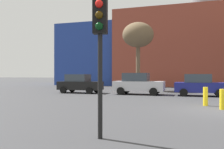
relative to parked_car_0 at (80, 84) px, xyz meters
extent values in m
plane|color=#38383A|center=(10.53, -7.65, -0.82)|extent=(200.00, 200.00, 0.00)
cube|color=brown|center=(11.31, 19.02, 4.52)|extent=(24.81, 12.65, 10.68)
cube|color=navy|center=(-5.85, 19.02, 3.87)|extent=(9.50, 11.38, 9.39)
cylinder|color=slate|center=(11.31, 19.02, 10.86)|extent=(4.00, 4.00, 2.00)
cube|color=black|center=(0.06, 0.00, -0.17)|extent=(3.81, 1.63, 0.73)
cube|color=#333D47|center=(-0.17, 0.00, 0.51)|extent=(1.90, 1.45, 0.63)
cylinder|color=black|center=(1.29, 0.84, -0.53)|extent=(0.58, 0.20, 0.58)
cylinder|color=black|center=(1.29, -0.84, -0.53)|extent=(0.58, 0.20, 0.58)
cylinder|color=black|center=(-1.16, 0.84, -0.53)|extent=(0.58, 0.20, 0.58)
cylinder|color=black|center=(-1.16, -0.84, -0.53)|extent=(0.58, 0.20, 0.58)
cube|color=silver|center=(5.31, 0.00, -0.13)|extent=(4.05, 1.74, 0.77)
cube|color=#333D47|center=(5.07, 0.00, 0.60)|extent=(2.03, 1.54, 0.68)
cylinder|color=black|center=(6.62, 0.89, -0.51)|extent=(0.62, 0.21, 0.62)
cylinder|color=black|center=(6.62, -0.89, -0.51)|extent=(0.62, 0.21, 0.62)
cylinder|color=black|center=(4.01, 0.89, -0.51)|extent=(0.62, 0.21, 0.62)
cylinder|color=black|center=(4.01, -0.89, -0.51)|extent=(0.62, 0.21, 0.62)
cube|color=navy|center=(10.08, 0.00, -0.16)|extent=(3.84, 1.65, 0.73)
cube|color=#333D47|center=(9.85, 0.00, 0.52)|extent=(1.92, 1.46, 0.64)
cylinder|color=black|center=(11.32, 0.84, -0.53)|extent=(0.59, 0.20, 0.59)
cylinder|color=black|center=(11.32, -0.84, -0.53)|extent=(0.59, 0.20, 0.59)
cylinder|color=black|center=(8.85, 0.84, -0.53)|extent=(0.59, 0.20, 0.59)
cylinder|color=black|center=(8.85, -0.84, -0.53)|extent=(0.59, 0.20, 0.59)
cylinder|color=black|center=(7.17, -13.94, 0.51)|extent=(0.12, 0.12, 2.67)
cube|color=black|center=(7.17, -13.94, 2.29)|extent=(0.40, 0.30, 0.90)
sphere|color=red|center=(7.19, -14.08, 2.57)|extent=(0.20, 0.20, 0.20)
sphere|color=#3C2905|center=(7.19, -14.08, 2.29)|extent=(0.20, 0.20, 0.20)
sphere|color=black|center=(7.19, -14.08, 2.01)|extent=(0.20, 0.20, 0.20)
cylinder|color=brown|center=(4.19, 5.00, 1.58)|extent=(0.43, 0.43, 4.81)
ellipsoid|color=brown|center=(4.19, 5.00, 4.87)|extent=(3.20, 3.20, 2.56)
cylinder|color=yellow|center=(10.75, -7.35, -0.34)|extent=(0.24, 0.24, 0.95)
cylinder|color=yellow|center=(10.09, -6.11, -0.33)|extent=(0.24, 0.24, 0.97)
camera|label=1|loc=(9.38, -19.81, 0.81)|focal=39.53mm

